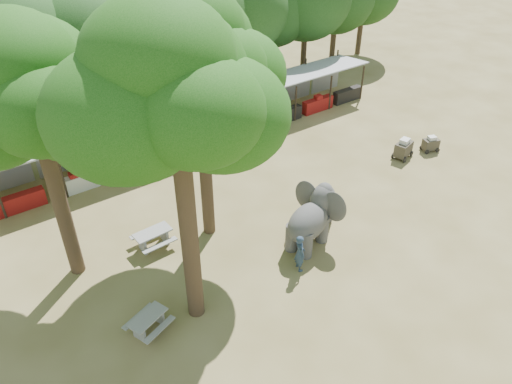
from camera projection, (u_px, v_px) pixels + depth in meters
ground at (343, 278)px, 21.14m from camera, size 100.00×100.00×0.00m
vendor_stalls at (184, 129)px, 29.72m from camera, size 28.00×2.99×2.80m
yard_tree_left at (24, 92)px, 16.92m from camera, size 7.10×6.90×11.02m
yard_tree_center at (168, 92)px, 14.42m from camera, size 7.10×6.90×12.04m
yard_tree_back at (192, 55)px, 18.91m from camera, size 7.10×6.90×11.36m
backdrop_trees at (138, 34)px, 30.69m from camera, size 46.46×5.95×8.33m
elephant at (313, 217)px, 22.41m from camera, size 3.61×2.66×2.68m
handler at (300, 253)px, 21.09m from camera, size 0.59×0.74×1.80m
picnic_table_near at (148, 322)px, 18.58m from camera, size 1.86×1.78×0.75m
picnic_table_far at (153, 237)px, 22.50m from camera, size 1.74×1.58×0.84m
cart_front at (403, 148)px, 28.96m from camera, size 1.41×1.11×1.21m
cart_back at (431, 144)px, 29.65m from camera, size 1.15×0.94×0.97m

